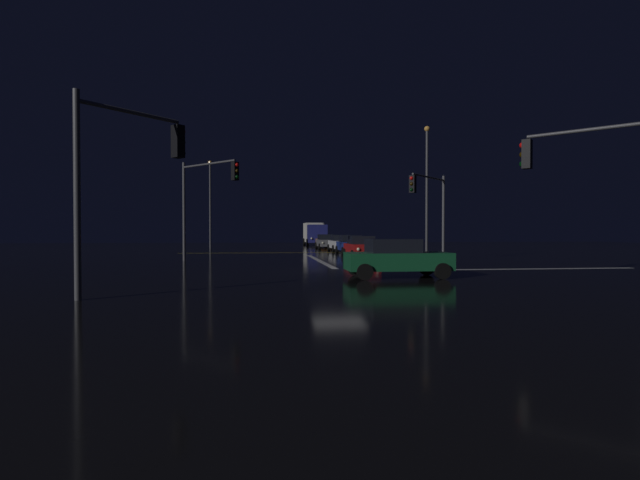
{
  "coord_description": "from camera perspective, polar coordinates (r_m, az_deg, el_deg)",
  "views": [
    {
      "loc": [
        -3.59,
        -21.9,
        1.86
      ],
      "look_at": [
        0.52,
        11.78,
        1.27
      ],
      "focal_mm": 26.22,
      "sensor_mm": 36.0,
      "label": 1
    }
  ],
  "objects": [
    {
      "name": "ground",
      "position": [
        22.28,
        2.36,
        -3.91
      ],
      "size": [
        120.0,
        120.0,
        0.1
      ],
      "primitive_type": "cube",
      "color": "black"
    },
    {
      "name": "stop_line_north",
      "position": [
        30.35,
        -0.15,
        -2.5
      ],
      "size": [
        0.35,
        14.01,
        0.01
      ],
      "color": "white",
      "rests_on": "ground"
    },
    {
      "name": "centre_line_ns",
      "position": [
        41.88,
        -2.03,
        -1.54
      ],
      "size": [
        22.0,
        0.15,
        0.01
      ],
      "color": "yellow",
      "rests_on": "ground"
    },
    {
      "name": "crosswalk_bar_east",
      "position": [
        24.98,
        21.48,
        -3.33
      ],
      "size": [
        14.01,
        0.4,
        0.01
      ],
      "color": "white",
      "rests_on": "ground"
    },
    {
      "name": "sedan_red",
      "position": [
        32.85,
        5.06,
        -0.85
      ],
      "size": [
        2.02,
        4.33,
        1.57
      ],
      "color": "maroon",
      "rests_on": "ground"
    },
    {
      "name": "sedan_blue",
      "position": [
        39.36,
        3.74,
        -0.54
      ],
      "size": [
        2.02,
        4.33,
        1.57
      ],
      "color": "navy",
      "rests_on": "ground"
    },
    {
      "name": "sedan_white",
      "position": [
        44.54,
        2.5,
        -0.36
      ],
      "size": [
        2.02,
        4.33,
        1.57
      ],
      "color": "silver",
      "rests_on": "ground"
    },
    {
      "name": "sedan_gray",
      "position": [
        50.48,
        0.77,
        -0.2
      ],
      "size": [
        2.02,
        4.33,
        1.57
      ],
      "color": "slate",
      "rests_on": "ground"
    },
    {
      "name": "sedan_orange",
      "position": [
        56.07,
        0.6,
        -0.08
      ],
      "size": [
        2.02,
        4.33,
        1.57
      ],
      "color": "#C66014",
      "rests_on": "ground"
    },
    {
      "name": "box_truck",
      "position": [
        63.25,
        -0.68,
        0.86
      ],
      "size": [
        2.68,
        8.28,
        3.08
      ],
      "color": "navy",
      "rests_on": "ground"
    },
    {
      "name": "sedan_green_crossing",
      "position": [
        19.2,
        9.32,
        -2.17
      ],
      "size": [
        4.33,
        2.02,
        1.57
      ],
      "color": "#14512D",
      "rests_on": "ground"
    },
    {
      "name": "traffic_signal_ne",
      "position": [
        31.02,
        13.34,
        4.83
      ],
      "size": [
        3.54,
        3.54,
        5.66
      ],
      "color": "#4C4C51",
      "rests_on": "ground"
    },
    {
      "name": "traffic_signal_nw",
      "position": [
        29.34,
        -13.91,
        5.85
      ],
      "size": [
        3.72,
        3.72,
        6.25
      ],
      "color": "#4C4C51",
      "rests_on": "ground"
    },
    {
      "name": "traffic_signal_se",
      "position": [
        18.31,
        30.21,
        7.16
      ],
      "size": [
        2.96,
        2.96,
        5.6
      ],
      "color": "#4C4C51",
      "rests_on": "ground"
    },
    {
      "name": "traffic_signal_sw",
      "position": [
        15.01,
        -22.53,
        8.75
      ],
      "size": [
        2.58,
        2.58,
        5.7
      ],
      "color": "#4C4C51",
      "rests_on": "ground"
    },
    {
      "name": "streetlamp_right_near",
      "position": [
        38.14,
        12.91,
        6.93
      ],
      "size": [
        0.44,
        0.44,
        10.22
      ],
      "color": "#424247",
      "rests_on": "ground"
    },
    {
      "name": "streetlamp_left_far",
      "position": [
        52.12,
        -13.26,
        4.96
      ],
      "size": [
        0.44,
        0.44,
        9.57
      ],
      "color": "#424247",
      "rests_on": "ground"
    }
  ]
}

